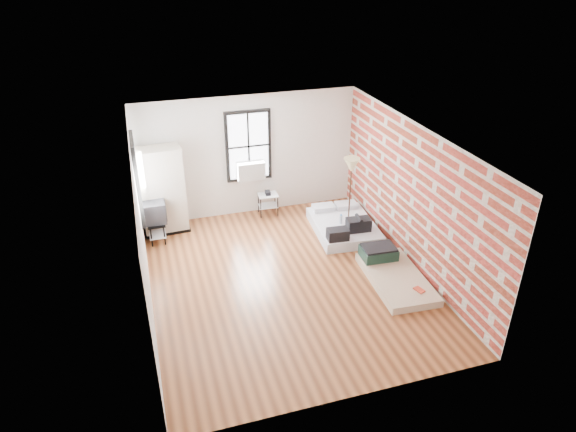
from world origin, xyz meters
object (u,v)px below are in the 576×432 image
object	(u,v)px
mattress_main	(344,226)
tv_stand	(155,213)
wardrobe	(162,191)
floor_lamp	(351,169)
mattress_bare	(392,272)
side_table	(268,199)

from	to	relation	value
mattress_main	tv_stand	world-z (taller)	tv_stand
tv_stand	mattress_main	bearing A→B (deg)	-11.69
wardrobe	tv_stand	size ratio (longest dim) A/B	2.11
tv_stand	floor_lamp	bearing A→B (deg)	-8.24
mattress_bare	side_table	size ratio (longest dim) A/B	3.14
floor_lamp	tv_stand	bearing A→B (deg)	171.20
wardrobe	floor_lamp	xyz separation A→B (m)	(3.94, -1.02, 0.44)
mattress_main	tv_stand	bearing A→B (deg)	172.16
floor_lamp	wardrobe	bearing A→B (deg)	165.51
mattress_main	mattress_bare	bearing A→B (deg)	-79.83
mattress_bare	wardrobe	distance (m)	5.11
side_table	floor_lamp	xyz separation A→B (m)	(1.58, -1.09, 1.00)
mattress_main	wardrobe	distance (m)	4.02
side_table	wardrobe	bearing A→B (deg)	-178.30
side_table	tv_stand	xyz separation A→B (m)	(-2.58, -0.45, 0.25)
mattress_bare	floor_lamp	xyz separation A→B (m)	(0.00, 2.13, 1.28)
wardrobe	tv_stand	xyz separation A→B (m)	(-0.21, -0.38, -0.31)
mattress_bare	floor_lamp	bearing A→B (deg)	93.30
mattress_bare	floor_lamp	distance (m)	2.49
mattress_main	side_table	world-z (taller)	side_table
side_table	floor_lamp	size ratio (longest dim) A/B	0.37
mattress_main	floor_lamp	xyz separation A→B (m)	(0.20, 0.22, 1.24)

